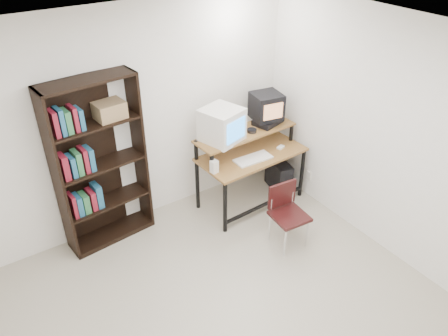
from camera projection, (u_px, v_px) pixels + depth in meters
floor at (236, 319)px, 4.22m from camera, size 4.00×4.00×0.01m
ceiling at (242, 53)px, 2.83m from camera, size 4.00×4.00×0.01m
back_wall at (136, 121)px, 4.92m from camera, size 4.00×0.01×2.60m
right_wall at (397, 144)px, 4.46m from camera, size 0.01×4.00×2.60m
computer_desk at (250, 155)px, 5.46m from camera, size 1.37×0.72×0.98m
crt_monitor at (222, 125)px, 5.12m from camera, size 0.53×0.53×0.40m
vcr at (268, 122)px, 5.56m from camera, size 0.42×0.35×0.08m
crt_tv at (266, 106)px, 5.47m from camera, size 0.41×0.40×0.33m
cd_spindle at (252, 131)px, 5.37m from camera, size 0.13×0.13×0.05m
keyboard at (253, 159)px, 5.30m from camera, size 0.48×0.23×0.03m
mousepad at (281, 149)px, 5.54m from camera, size 0.24×0.20×0.01m
mouse at (281, 148)px, 5.54m from camera, size 0.11×0.09×0.03m
desk_speaker at (214, 167)px, 5.02m from camera, size 0.09×0.08×0.17m
pc_tower at (279, 175)px, 5.97m from camera, size 0.29×0.48×0.42m
school_chair at (287, 209)px, 4.92m from camera, size 0.41×0.41×0.75m
bookshelf at (98, 163)px, 4.73m from camera, size 1.01×0.42×1.96m
wall_outlet at (309, 175)px, 5.80m from camera, size 0.02×0.08×0.12m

